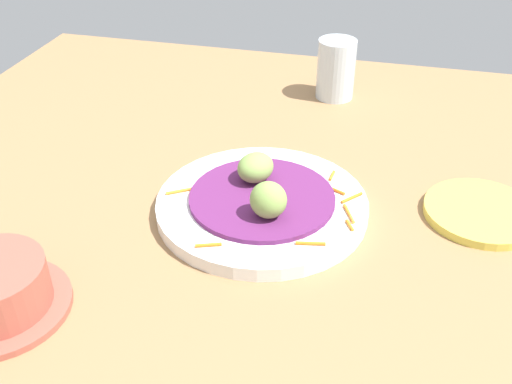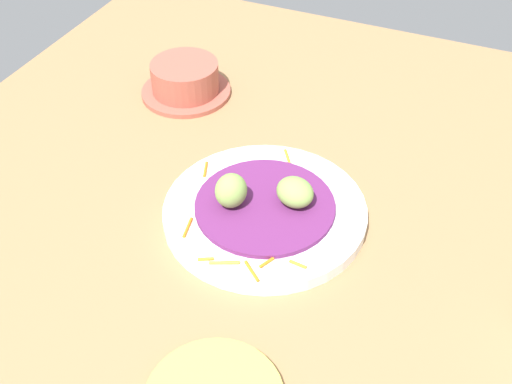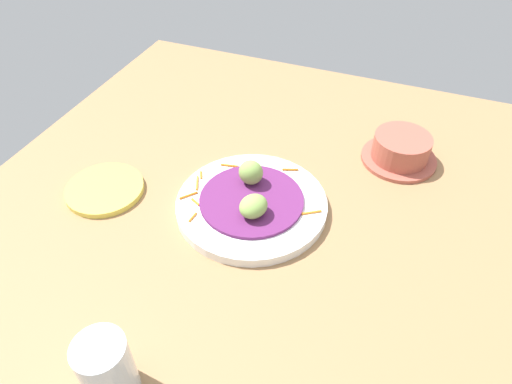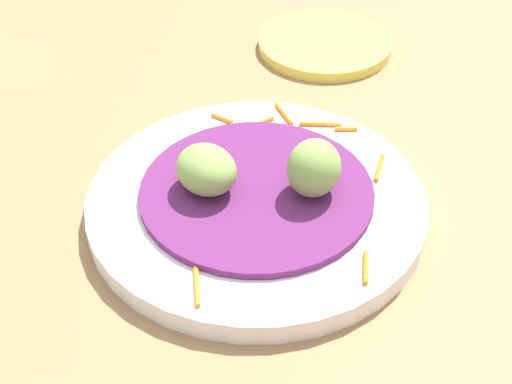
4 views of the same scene
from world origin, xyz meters
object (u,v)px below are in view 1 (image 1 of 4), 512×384
main_plate (261,207)px  guac_scoop_left (268,200)px  water_glass (336,69)px  guac_scoop_center (255,167)px  side_plate_small (481,212)px

main_plate → guac_scoop_left: (1.74, -3.77, 3.88)cm
guac_scoop_left → water_glass: water_glass is taller
water_glass → guac_scoop_center: bearing=-99.9°
guac_scoop_left → side_plate_small: bearing=21.2°
guac_scoop_left → side_plate_small: size_ratio=0.32×
guac_scoop_center → water_glass: (5.84, 33.48, 0.80)cm
main_plate → guac_scoop_center: size_ratio=5.23×
guac_scoop_left → guac_scoop_center: (-3.48, 7.53, -0.46)cm
main_plate → guac_scoop_left: guac_scoop_left is taller
main_plate → guac_scoop_center: bearing=114.8°
main_plate → guac_scoop_center: 5.37cm
main_plate → water_glass: size_ratio=2.64×
side_plate_small → water_glass: water_glass is taller
main_plate → guac_scoop_center: guac_scoop_center is taller
side_plate_small → water_glass: (-23.22, 31.10, 4.56)cm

